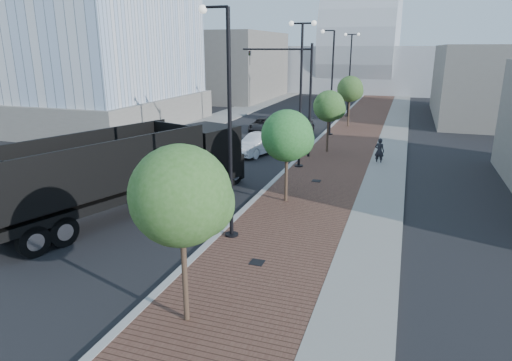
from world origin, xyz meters
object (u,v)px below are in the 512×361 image
(white_sedan, at_px, (258,144))
(dark_car_mid, at_px, (262,125))
(pedestrian, at_px, (379,151))
(dump_truck, at_px, (162,169))

(white_sedan, height_order, dark_car_mid, white_sedan)
(dark_car_mid, relative_size, pedestrian, 2.46)
(dump_truck, distance_m, dark_car_mid, 20.75)
(dump_truck, height_order, dark_car_mid, dump_truck)
(white_sedan, xyz_separation_m, dark_car_mid, (-2.69, 9.19, -0.17))
(dark_car_mid, bearing_deg, pedestrian, -44.53)
(white_sedan, bearing_deg, pedestrian, 17.11)
(dump_truck, distance_m, white_sedan, 11.61)
(dark_car_mid, distance_m, pedestrian, 14.75)
(dark_car_mid, height_order, pedestrian, pedestrian)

